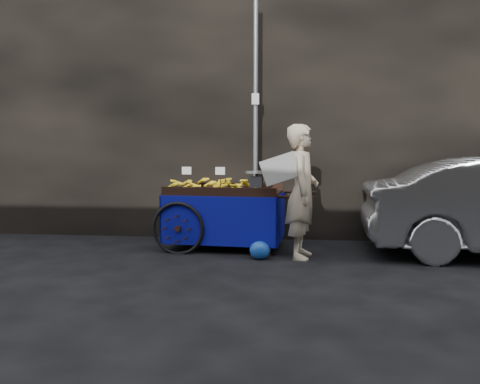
# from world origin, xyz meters

# --- Properties ---
(ground) EXTENTS (80.00, 80.00, 0.00)m
(ground) POSITION_xyz_m (0.00, 0.00, 0.00)
(ground) COLOR black
(ground) RESTS_ON ground
(building_wall) EXTENTS (13.50, 2.00, 5.00)m
(building_wall) POSITION_xyz_m (0.39, 2.60, 2.50)
(building_wall) COLOR black
(building_wall) RESTS_ON ground
(street_pole) EXTENTS (0.12, 0.10, 4.00)m
(street_pole) POSITION_xyz_m (0.30, 1.30, 2.01)
(street_pole) COLOR slate
(street_pole) RESTS_ON ground
(banana_cart) EXTENTS (2.51, 1.33, 1.32)m
(banana_cart) POSITION_xyz_m (-0.20, 0.82, 0.82)
(banana_cart) COLOR black
(banana_cart) RESTS_ON ground
(vendor) EXTENTS (0.87, 0.75, 1.93)m
(vendor) POSITION_xyz_m (1.05, 0.21, 0.97)
(vendor) COLOR #BCA78C
(vendor) RESTS_ON ground
(plastic_bag) EXTENTS (0.29, 0.23, 0.26)m
(plastic_bag) POSITION_xyz_m (0.46, 0.03, 0.13)
(plastic_bag) COLOR #1748AE
(plastic_bag) RESTS_ON ground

